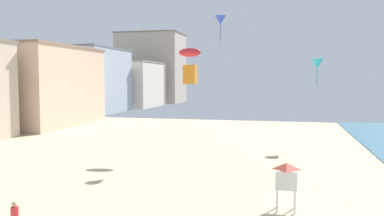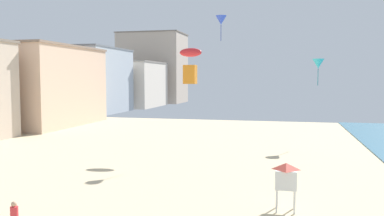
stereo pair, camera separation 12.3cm
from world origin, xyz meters
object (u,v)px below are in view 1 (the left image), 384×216
at_px(kite_orange_box, 190,74).
at_px(kite_blue_delta, 220,20).
at_px(kite_red_parafoil, 190,52).
at_px(kite_cyan_delta, 317,64).
at_px(lifeguard_stand, 286,176).

xyz_separation_m(kite_orange_box, kite_blue_delta, (-0.31, 13.72, 5.32)).
distance_m(kite_red_parafoil, kite_cyan_delta, 14.56).
height_order(kite_orange_box, kite_cyan_delta, kite_cyan_delta).
bearing_deg(kite_orange_box, kite_red_parafoil, 103.60).
bearing_deg(kite_cyan_delta, kite_orange_box, -113.79).
height_order(kite_orange_box, kite_red_parafoil, kite_red_parafoil).
xyz_separation_m(lifeguard_stand, kite_blue_delta, (-6.32, 17.05, 10.71)).
relative_size(kite_blue_delta, kite_cyan_delta, 0.83).
relative_size(kite_orange_box, kite_cyan_delta, 0.41).
xyz_separation_m(kite_blue_delta, kite_red_parafoil, (-2.92, -0.37, -3.05)).
bearing_deg(kite_cyan_delta, kite_blue_delta, -143.05).
distance_m(lifeguard_stand, kite_red_parafoil, 20.55).
xyz_separation_m(lifeguard_stand, kite_cyan_delta, (3.20, 24.21, 6.74)).
height_order(lifeguard_stand, kite_red_parafoil, kite_red_parafoil).
height_order(kite_red_parafoil, kite_cyan_delta, kite_red_parafoil).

